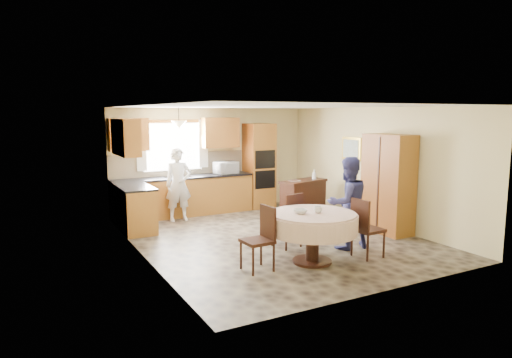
{
  "coord_description": "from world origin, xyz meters",
  "views": [
    {
      "loc": [
        -4.33,
        -7.34,
        2.38
      ],
      "look_at": [
        -0.22,
        0.3,
        1.12
      ],
      "focal_mm": 32.0,
      "sensor_mm": 36.0,
      "label": 1
    }
  ],
  "objects": [
    {
      "name": "counter_left",
      "position": [
        -2.2,
        1.8,
        0.9
      ],
      "size": [
        0.64,
        1.2,
        0.04
      ],
      "primitive_type": "cube",
      "color": "black",
      "rests_on": "base_cab_left"
    },
    {
      "name": "sideboard",
      "position": [
        1.45,
        1.15,
        0.41
      ],
      "size": [
        1.23,
        0.75,
        0.82
      ],
      "primitive_type": "cube",
      "rotation": [
        0.0,
        0.0,
        0.26
      ],
      "color": "#36190E",
      "rests_on": "floor"
    },
    {
      "name": "backsplash",
      "position": [
        -0.85,
        2.99,
        1.18
      ],
      "size": [
        3.3,
        0.02,
        0.55
      ],
      "primitive_type": "cube",
      "color": "beige",
      "rests_on": "wall_back"
    },
    {
      "name": "wall_front",
      "position": [
        0.0,
        -3.0,
        1.25
      ],
      "size": [
        5.0,
        0.02,
        2.5
      ],
      "primitive_type": "cube",
      "color": "#D5C588",
      "rests_on": "floor"
    },
    {
      "name": "chair_right",
      "position": [
        0.71,
        -1.74,
        0.55
      ],
      "size": [
        0.45,
        0.45,
        0.99
      ],
      "rotation": [
        0.0,
        0.0,
        1.62
      ],
      "color": "#36190E",
      "rests_on": "floor"
    },
    {
      "name": "base_cab_back",
      "position": [
        -0.85,
        2.7,
        0.44
      ],
      "size": [
        3.3,
        0.6,
        0.88
      ],
      "primitive_type": "cube",
      "color": "#A9782D",
      "rests_on": "floor"
    },
    {
      "name": "wall_right",
      "position": [
        2.5,
        0.0,
        1.25
      ],
      "size": [
        0.02,
        6.0,
        2.5
      ],
      "primitive_type": "cube",
      "color": "#D5C588",
      "rests_on": "floor"
    },
    {
      "name": "microwave",
      "position": [
        0.21,
        2.65,
        1.07
      ],
      "size": [
        0.58,
        0.44,
        0.3
      ],
      "primitive_type": "imported",
      "rotation": [
        0.0,
        0.0,
        0.15
      ],
      "color": "silver",
      "rests_on": "counter_back"
    },
    {
      "name": "floor",
      "position": [
        0.0,
        0.0,
        0.0
      ],
      "size": [
        5.0,
        6.0,
        0.01
      ],
      "primitive_type": "cube",
      "color": "#71644F",
      "rests_on": "ground"
    },
    {
      "name": "person_dining",
      "position": [
        0.8,
        -1.19,
        0.81
      ],
      "size": [
        0.83,
        0.66,
        1.63
      ],
      "primitive_type": "imported",
      "rotation": [
        0.0,
        0.0,
        3.08
      ],
      "color": "navy",
      "rests_on": "floor"
    },
    {
      "name": "chair_back",
      "position": [
        -0.07,
        -0.68,
        0.54
      ],
      "size": [
        0.5,
        0.5,
        0.98
      ],
      "rotation": [
        0.0,
        0.0,
        3.34
      ],
      "color": "#36190E",
      "rests_on": "floor"
    },
    {
      "name": "oven_upper",
      "position": [
        1.15,
        2.38,
        1.25
      ],
      "size": [
        0.56,
        0.01,
        0.45
      ],
      "primitive_type": "cube",
      "color": "black",
      "rests_on": "oven_tower"
    },
    {
      "name": "wall_back",
      "position": [
        0.0,
        3.0,
        1.25
      ],
      "size": [
        5.0,
        0.02,
        2.5
      ],
      "primitive_type": "cube",
      "color": "#D5C588",
      "rests_on": "floor"
    },
    {
      "name": "ceiling",
      "position": [
        0.0,
        0.0,
        2.5
      ],
      "size": [
        5.0,
        6.0,
        0.01
      ],
      "primitive_type": "cube",
      "color": "white",
      "rests_on": "wall_back"
    },
    {
      "name": "wall_left",
      "position": [
        -2.5,
        0.0,
        1.25
      ],
      "size": [
        0.02,
        6.0,
        2.5
      ],
      "primitive_type": "cube",
      "color": "#D5C588",
      "rests_on": "floor"
    },
    {
      "name": "curtain_left",
      "position": [
        -1.75,
        2.93,
        1.65
      ],
      "size": [
        0.22,
        0.02,
        1.15
      ],
      "primitive_type": "cube",
      "color": "white",
      "rests_on": "wall_back"
    },
    {
      "name": "cup_table",
      "position": [
        -0.13,
        -1.6,
        0.87
      ],
      "size": [
        0.16,
        0.16,
        0.11
      ],
      "primitive_type": "imported",
      "rotation": [
        0.0,
        0.0,
        0.24
      ],
      "color": "#B2B2B2",
      "rests_on": "dining_table"
    },
    {
      "name": "bowl_table",
      "position": [
        -0.4,
        -1.5,
        0.85
      ],
      "size": [
        0.25,
        0.25,
        0.07
      ],
      "primitive_type": "imported",
      "rotation": [
        0.0,
        0.0,
        0.13
      ],
      "color": "#B2B2B2",
      "rests_on": "dining_table"
    },
    {
      "name": "oven_tower",
      "position": [
        1.15,
        2.69,
        1.06
      ],
      "size": [
        0.66,
        0.62,
        2.12
      ],
      "primitive_type": "cube",
      "color": "#A9782D",
      "rests_on": "floor"
    },
    {
      "name": "bottle_sideboard",
      "position": [
        1.75,
        1.15,
        0.96
      ],
      "size": [
        0.11,
        0.11,
        0.27
      ],
      "primitive_type": "imported",
      "rotation": [
        0.0,
        0.0,
        0.01
      ],
      "color": "silver",
      "rests_on": "sideboard"
    },
    {
      "name": "window",
      "position": [
        -1.0,
        2.98,
        1.6
      ],
      "size": [
        1.4,
        0.03,
        1.1
      ],
      "primitive_type": "cube",
      "color": "white",
      "rests_on": "wall_back"
    },
    {
      "name": "framed_picture",
      "position": [
        2.47,
        0.72,
        1.58
      ],
      "size": [
        0.06,
        0.63,
        0.52
      ],
      "color": "gold",
      "rests_on": "wall_right"
    },
    {
      "name": "wall_cab_left",
      "position": [
        -2.05,
        2.83,
        1.91
      ],
      "size": [
        0.85,
        0.33,
        0.72
      ],
      "primitive_type": "cube",
      "color": "#BB7C2E",
      "rests_on": "wall_back"
    },
    {
      "name": "wall_cab_right",
      "position": [
        0.15,
        2.83,
        1.91
      ],
      "size": [
        0.9,
        0.33,
        0.72
      ],
      "primitive_type": "cube",
      "color": "#BB7C2E",
      "rests_on": "wall_back"
    },
    {
      "name": "oven_lower",
      "position": [
        1.15,
        2.38,
        0.75
      ],
      "size": [
        0.56,
        0.01,
        0.45
      ],
      "primitive_type": "cube",
      "color": "black",
      "rests_on": "oven_tower"
    },
    {
      "name": "curtain_right",
      "position": [
        -0.25,
        2.93,
        1.65
      ],
      "size": [
        0.22,
        0.02,
        1.15
      ],
      "primitive_type": "cube",
      "color": "white",
      "rests_on": "wall_back"
    },
    {
      "name": "cupboard",
      "position": [
        2.22,
        -0.7,
        0.98
      ],
      "size": [
        0.52,
        1.03,
        1.97
      ],
      "primitive_type": "cube",
      "color": "#A9782D",
      "rests_on": "floor"
    },
    {
      "name": "base_cab_left",
      "position": [
        -2.2,
        1.8,
        0.44
      ],
      "size": [
        0.6,
        1.2,
        0.88
      ],
      "primitive_type": "cube",
      "color": "#A9782D",
      "rests_on": "floor"
    },
    {
      "name": "chair_left",
      "position": [
        -1.07,
        -1.45,
        0.54
      ],
      "size": [
        0.45,
        0.45,
        0.98
      ],
      "rotation": [
        0.0,
        0.0,
        -1.52
      ],
      "color": "#36190E",
      "rests_on": "floor"
    },
    {
      "name": "counter_back",
      "position": [
        -0.85,
        2.7,
        0.9
      ],
      "size": [
        3.3,
        0.64,
        0.04
      ],
      "primitive_type": "cube",
      "color": "black",
      "rests_on": "base_cab_back"
    },
    {
      "name": "wall_cab_side",
      "position": [
        -2.33,
        1.8,
        1.91
      ],
      "size": [
        0.33,
        1.2,
        0.72
      ],
      "primitive_type": "cube",
      "color": "#BB7C2E",
      "rests_on": "wall_left"
    },
    {
      "name": "dining_table",
      "position": [
        -0.19,
        -1.55,
        0.64
      ],
      "size": [
        1.43,
        1.43,
        0.81
      ],
      "color": "#36190E",
      "rests_on": "floor"
    },
    {
      "name": "bowl_sideboard",
      "position": [
        1.21,
        1.15,
        0.85
      ],
      "size": [
        0.28,
        0.28,
        0.06
      ],
      "primitive_type": "imported",
      "rotation": [
        0.0,
        0.0,
        0.19
      ],
      "color": "#B2B2B2",
      "rests_on": "sideboard"
    },
    {
      "name": "person_sink",
      "position": [
        -1.13,
        2.23,
        0.81
      ],
      "size": [
        0.61,
        0.41,
        1.63
      ],
      "primitive_type": "imported",
      "rotation": [
        0.0,
        0.0,
        -0.04
      ],
      "color": "silver",
      "rests_on": "floor"
    },
    {
      "name": "pendant",
      "position": [
        -1.0,
        2.5,
        2.12
      ],
      "size": [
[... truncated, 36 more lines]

